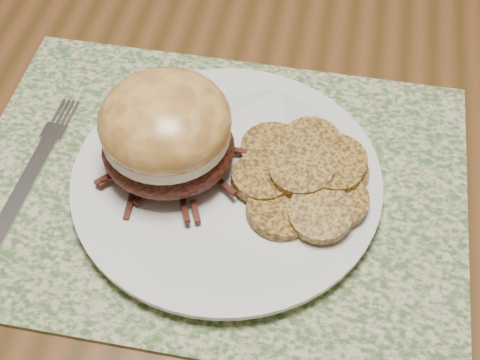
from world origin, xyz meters
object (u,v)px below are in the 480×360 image
Objects in this scene: dining_table at (355,88)px; pork_sandwich at (166,132)px; fork at (34,169)px; dinner_plate at (227,181)px.

pork_sandwich reaches higher than dining_table.
dining_table is 0.39m from fork.
dinner_plate is 2.01× the size of pork_sandwich.
pork_sandwich is 0.70× the size of fork.
fork is at bearing -178.97° from pork_sandwich.
dinner_plate is at bearing -114.91° from dining_table.
pork_sandwich reaches higher than dinner_plate.
dinner_plate is 1.41× the size of fork.
pork_sandwich reaches higher than fork.
pork_sandwich is at bearing 176.21° from dinner_plate.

